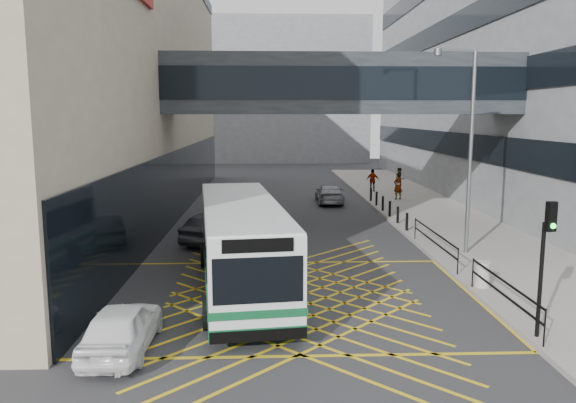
{
  "coord_description": "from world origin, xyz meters",
  "views": [
    {
      "loc": [
        -0.78,
        -17.69,
        5.93
      ],
      "look_at": [
        0.0,
        4.0,
        2.6
      ],
      "focal_mm": 35.0,
      "sensor_mm": 36.0,
      "label": 1
    }
  ],
  "objects": [
    {
      "name": "ground",
      "position": [
        0.0,
        0.0,
        0.0
      ],
      "size": [
        120.0,
        120.0,
        0.0
      ],
      "primitive_type": "plane",
      "color": "#333335"
    },
    {
      "name": "building_far",
      "position": [
        -2.0,
        60.0,
        9.0
      ],
      "size": [
        28.0,
        16.0,
        18.0
      ],
      "primitive_type": "cube",
      "color": "gray",
      "rests_on": "ground"
    },
    {
      "name": "skybridge",
      "position": [
        3.0,
        12.0,
        7.5
      ],
      "size": [
        20.0,
        4.1,
        3.0
      ],
      "color": "#2C3136",
      "rests_on": "ground"
    },
    {
      "name": "pavement",
      "position": [
        9.0,
        15.0,
        0.08
      ],
      "size": [
        6.0,
        54.0,
        0.16
      ],
      "primitive_type": "cube",
      "color": "gray",
      "rests_on": "ground"
    },
    {
      "name": "box_junction",
      "position": [
        0.0,
        0.0,
        0.0
      ],
      "size": [
        12.0,
        9.0,
        0.01
      ],
      "color": "gold",
      "rests_on": "ground"
    },
    {
      "name": "bus",
      "position": [
        -1.72,
        1.15,
        1.63
      ],
      "size": [
        3.83,
        11.11,
        3.05
      ],
      "rotation": [
        0.0,
        0.0,
        0.12
      ],
      "color": "white",
      "rests_on": "ground"
    },
    {
      "name": "car_white",
      "position": [
        -4.5,
        -4.0,
        0.65
      ],
      "size": [
        1.71,
        4.09,
        1.29
      ],
      "primitive_type": "imported",
      "rotation": [
        0.0,
        0.0,
        3.13
      ],
      "color": "white",
      "rests_on": "ground"
    },
    {
      "name": "car_dark",
      "position": [
        -3.25,
        8.28,
        0.69
      ],
      "size": [
        3.42,
        4.73,
        1.38
      ],
      "primitive_type": "imported",
      "rotation": [
        0.0,
        0.0,
        2.71
      ],
      "color": "black",
      "rests_on": "ground"
    },
    {
      "name": "car_silver",
      "position": [
        3.41,
        20.08,
        0.68
      ],
      "size": [
        1.94,
        4.41,
        1.36
      ],
      "primitive_type": "imported",
      "rotation": [
        0.0,
        0.0,
        3.12
      ],
      "color": "gray",
      "rests_on": "ground"
    },
    {
      "name": "traffic_light",
      "position": [
        6.33,
        -3.92,
        2.53
      ],
      "size": [
        0.29,
        0.43,
        3.64
      ],
      "rotation": [
        0.0,
        0.0,
        0.29
      ],
      "color": "black",
      "rests_on": "pavement"
    },
    {
      "name": "street_lamp",
      "position": [
        7.46,
        5.31,
        4.95
      ],
      "size": [
        1.91,
        0.6,
        8.41
      ],
      "rotation": [
        0.0,
        0.0,
        0.2
      ],
      "color": "slate",
      "rests_on": "pavement"
    },
    {
      "name": "litter_bin",
      "position": [
        6.48,
        0.53,
        0.6
      ],
      "size": [
        0.5,
        0.5,
        0.87
      ],
      "primitive_type": "cylinder",
      "color": "#ADA89E",
      "rests_on": "pavement"
    },
    {
      "name": "kerb_railings",
      "position": [
        6.15,
        1.78,
        0.88
      ],
      "size": [
        0.05,
        12.54,
        1.0
      ],
      "color": "black",
      "rests_on": "pavement"
    },
    {
      "name": "bollards",
      "position": [
        6.25,
        15.0,
        0.61
      ],
      "size": [
        0.14,
        10.14,
        0.9
      ],
      "color": "black",
      "rests_on": "pavement"
    },
    {
      "name": "pedestrian_a",
      "position": [
        8.24,
        20.61,
        1.08
      ],
      "size": [
        0.87,
        0.76,
        1.84
      ],
      "primitive_type": "imported",
      "rotation": [
        0.0,
        0.0,
        3.52
      ],
      "color": "gray",
      "rests_on": "pavement"
    },
    {
      "name": "pedestrian_b",
      "position": [
        9.3,
        24.58,
        1.07
      ],
      "size": [
        1.0,
        0.75,
        1.81
      ],
      "primitive_type": "imported",
      "rotation": [
        0.0,
        0.0,
        0.3
      ],
      "color": "gray",
      "rests_on": "pavement"
    },
    {
      "name": "pedestrian_c",
      "position": [
        7.24,
        24.69,
        1.01
      ],
      "size": [
        1.1,
        0.71,
        1.71
      ],
      "primitive_type": "imported",
      "rotation": [
        0.0,
        0.0,
        2.9
      ],
      "color": "gray",
      "rests_on": "pavement"
    }
  ]
}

